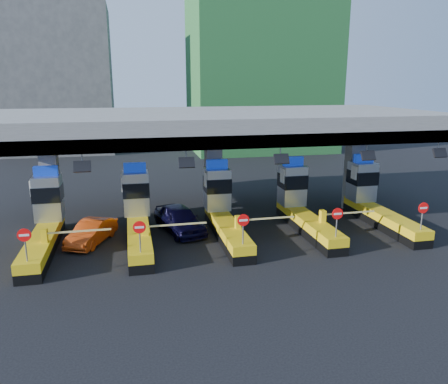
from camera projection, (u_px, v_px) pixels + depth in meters
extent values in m
plane|color=black|center=(223.00, 233.00, 26.25)|extent=(120.00, 120.00, 0.00)
cube|color=slate|center=(213.00, 124.00, 27.56)|extent=(28.00, 12.00, 1.50)
cube|color=#4C4C49|center=(234.00, 142.00, 22.26)|extent=(28.00, 0.60, 0.70)
cube|color=slate|center=(51.00, 185.00, 26.33)|extent=(1.00, 1.00, 5.50)
cube|color=slate|center=(213.00, 178.00, 28.42)|extent=(1.00, 1.00, 5.50)
cube|color=slate|center=(354.00, 171.00, 30.50)|extent=(1.00, 1.00, 5.50)
cylinder|color=slate|center=(82.00, 159.00, 20.84)|extent=(0.06, 0.06, 0.50)
cube|color=black|center=(82.00, 167.00, 20.74)|extent=(0.80, 0.38, 0.54)
cylinder|color=slate|center=(186.00, 155.00, 21.89)|extent=(0.06, 0.06, 0.50)
cube|color=black|center=(187.00, 163.00, 21.78)|extent=(0.80, 0.38, 0.54)
cylinder|color=slate|center=(280.00, 152.00, 22.93)|extent=(0.06, 0.06, 0.50)
cube|color=black|center=(282.00, 159.00, 22.83)|extent=(0.80, 0.38, 0.54)
cylinder|color=slate|center=(367.00, 149.00, 23.97)|extent=(0.06, 0.06, 0.50)
cube|color=black|center=(368.00, 156.00, 23.87)|extent=(0.80, 0.38, 0.54)
cylinder|color=slate|center=(438.00, 146.00, 24.91)|extent=(0.06, 0.06, 0.50)
cube|color=black|center=(440.00, 153.00, 24.81)|extent=(0.80, 0.38, 0.54)
cube|color=black|center=(43.00, 248.00, 23.15)|extent=(1.20, 8.00, 0.50)
cube|color=#E5B70C|center=(42.00, 239.00, 23.03)|extent=(1.20, 8.00, 0.50)
cube|color=#9EA3A8|center=(48.00, 198.00, 25.31)|extent=(1.50, 1.50, 2.60)
cube|color=black|center=(48.00, 193.00, 25.21)|extent=(1.56, 1.56, 0.90)
cube|color=#0C2DBF|center=(46.00, 171.00, 24.92)|extent=(1.30, 0.35, 0.55)
cube|color=white|center=(31.00, 188.00, 24.68)|extent=(0.06, 0.70, 0.90)
cylinder|color=slate|center=(26.00, 248.00, 19.40)|extent=(0.07, 0.07, 1.30)
cylinder|color=red|center=(24.00, 235.00, 19.23)|extent=(0.60, 0.04, 0.60)
cube|color=white|center=(24.00, 235.00, 19.20)|extent=(0.42, 0.02, 0.10)
cube|color=#E5B70C|center=(44.00, 235.00, 21.82)|extent=(0.30, 0.35, 0.70)
cube|color=white|center=(79.00, 231.00, 22.14)|extent=(3.20, 0.08, 0.08)
cube|color=black|center=(139.00, 241.00, 24.19)|extent=(1.20, 8.00, 0.50)
cube|color=#E5B70C|center=(139.00, 232.00, 24.07)|extent=(1.20, 8.00, 0.50)
cube|color=#9EA3A8|center=(136.00, 193.00, 26.35)|extent=(1.50, 1.50, 2.60)
cube|color=black|center=(136.00, 188.00, 26.26)|extent=(1.56, 1.56, 0.90)
cube|color=#0C2DBF|center=(135.00, 167.00, 25.96)|extent=(1.30, 0.35, 0.55)
cube|color=white|center=(122.00, 183.00, 25.73)|extent=(0.06, 0.70, 0.90)
cylinder|color=slate|center=(140.00, 239.00, 20.44)|extent=(0.07, 0.07, 1.30)
cylinder|color=red|center=(139.00, 227.00, 20.27)|extent=(0.60, 0.04, 0.60)
cube|color=white|center=(139.00, 227.00, 20.25)|extent=(0.42, 0.02, 0.10)
cube|color=#E5B70C|center=(146.00, 228.00, 22.86)|extent=(0.30, 0.35, 0.70)
cube|color=white|center=(177.00, 225.00, 23.18)|extent=(3.20, 0.08, 0.08)
cube|color=black|center=(227.00, 234.00, 25.24)|extent=(1.20, 8.00, 0.50)
cube|color=#E5B70C|center=(227.00, 226.00, 25.12)|extent=(1.20, 8.00, 0.50)
cube|color=#9EA3A8|center=(217.00, 189.00, 27.39)|extent=(1.50, 1.50, 2.60)
cube|color=black|center=(217.00, 184.00, 27.30)|extent=(1.56, 1.56, 0.90)
cube|color=#0C2DBF|center=(217.00, 164.00, 27.00)|extent=(1.30, 0.35, 0.55)
cube|color=white|center=(205.00, 180.00, 26.77)|extent=(0.06, 0.70, 0.90)
cylinder|color=slate|center=(243.00, 232.00, 21.49)|extent=(0.07, 0.07, 1.30)
cylinder|color=red|center=(243.00, 220.00, 21.31)|extent=(0.60, 0.04, 0.60)
cube|color=white|center=(243.00, 220.00, 21.29)|extent=(0.42, 0.02, 0.10)
cube|color=#E5B70C|center=(238.00, 222.00, 23.91)|extent=(0.30, 0.35, 0.70)
cube|color=white|center=(267.00, 218.00, 24.22)|extent=(3.20, 0.08, 0.08)
cube|color=black|center=(308.00, 228.00, 26.28)|extent=(1.20, 8.00, 0.50)
cube|color=#E5B70C|center=(308.00, 220.00, 26.16)|extent=(1.20, 8.00, 0.50)
cube|color=#9EA3A8|center=(292.00, 185.00, 28.43)|extent=(1.50, 1.50, 2.60)
cube|color=black|center=(292.00, 180.00, 28.34)|extent=(1.56, 1.56, 0.90)
cube|color=#0C2DBF|center=(293.00, 161.00, 28.05)|extent=(1.30, 0.35, 0.55)
cube|color=white|center=(282.00, 176.00, 27.81)|extent=(0.06, 0.70, 0.90)
cylinder|color=slate|center=(337.00, 225.00, 22.53)|extent=(0.07, 0.07, 1.30)
cylinder|color=red|center=(338.00, 214.00, 22.35)|extent=(0.60, 0.04, 0.60)
cube|color=white|center=(338.00, 214.00, 22.33)|extent=(0.42, 0.02, 0.10)
cube|color=#E5B70C|center=(323.00, 216.00, 24.95)|extent=(0.30, 0.35, 0.70)
cube|color=white|center=(349.00, 213.00, 25.27)|extent=(3.20, 0.08, 0.08)
cube|color=black|center=(382.00, 223.00, 27.32)|extent=(1.20, 8.00, 0.50)
cube|color=#E5B70C|center=(383.00, 215.00, 27.20)|extent=(1.20, 8.00, 0.50)
cube|color=#9EA3A8|center=(362.00, 181.00, 29.47)|extent=(1.50, 1.50, 2.60)
cube|color=black|center=(362.00, 177.00, 29.38)|extent=(1.56, 1.56, 0.90)
cube|color=#0C2DBF|center=(364.00, 158.00, 29.09)|extent=(1.30, 0.35, 0.55)
cube|color=white|center=(354.00, 173.00, 28.85)|extent=(0.06, 0.70, 0.90)
cylinder|color=slate|center=(422.00, 218.00, 23.57)|extent=(0.07, 0.07, 1.30)
cylinder|color=red|center=(423.00, 208.00, 23.40)|extent=(0.60, 0.04, 0.60)
cube|color=white|center=(424.00, 208.00, 23.37)|extent=(0.42, 0.02, 0.10)
cube|color=#E5B70C|center=(400.00, 211.00, 25.99)|extent=(0.30, 0.35, 0.70)
cube|color=white|center=(425.00, 208.00, 26.31)|extent=(3.20, 0.08, 0.08)
cube|color=#1E5926|center=(262.00, 40.00, 55.64)|extent=(18.00, 12.00, 28.00)
cube|color=#4C4C49|center=(55.00, 81.00, 55.23)|extent=(14.00, 10.00, 18.00)
imported|color=black|center=(180.00, 219.00, 26.22)|extent=(3.15, 5.08, 1.61)
imported|color=#BD3C0E|center=(92.00, 232.00, 24.41)|extent=(2.84, 4.14, 1.29)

